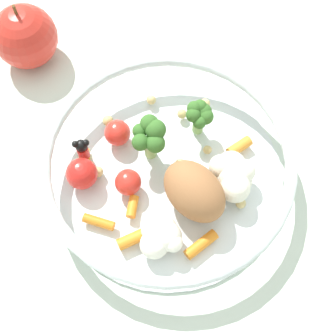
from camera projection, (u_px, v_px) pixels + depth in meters
The scene contains 3 objects.
ground_plane at pixel (156, 170), 0.53m from camera, with size 2.40×2.40×0.00m, color silver.
food_container at pixel (172, 172), 0.50m from camera, with size 0.25×0.25×0.06m.
loose_apple at pixel (25, 37), 0.56m from camera, with size 0.07×0.07×0.08m.
Camera 1 is at (-0.23, -0.01, 0.48)m, focal length 54.06 mm.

